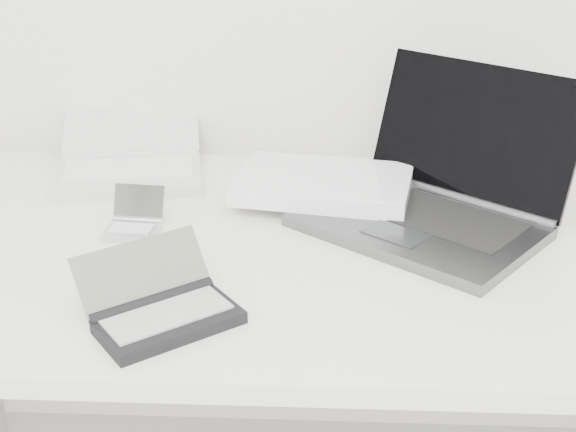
{
  "coord_description": "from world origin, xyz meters",
  "views": [
    {
      "loc": [
        0.02,
        0.37,
        1.31
      ],
      "look_at": [
        -0.03,
        1.51,
        0.79
      ],
      "focal_mm": 50.0,
      "sensor_mm": 36.0,
      "label": 1
    }
  ],
  "objects_px": {
    "netbook_open_white": "(130,161)",
    "desk": "(307,265)",
    "palmtop_charcoal": "(162,309)",
    "laptop_large": "(389,192)"
  },
  "relations": [
    {
      "from": "netbook_open_white",
      "to": "desk",
      "type": "bearing_deg",
      "value": -48.63
    },
    {
      "from": "desk",
      "to": "palmtop_charcoal",
      "type": "bearing_deg",
      "value": -126.32
    },
    {
      "from": "laptop_large",
      "to": "netbook_open_white",
      "type": "relative_size",
      "value": 1.54
    },
    {
      "from": "desk",
      "to": "netbook_open_white",
      "type": "distance_m",
      "value": 0.47
    },
    {
      "from": "desk",
      "to": "netbook_open_white",
      "type": "xyz_separation_m",
      "value": [
        -0.36,
        0.29,
        0.07
      ]
    },
    {
      "from": "laptop_large",
      "to": "netbook_open_white",
      "type": "bearing_deg",
      "value": -161.85
    },
    {
      "from": "laptop_large",
      "to": "netbook_open_white",
      "type": "distance_m",
      "value": 0.53
    },
    {
      "from": "laptop_large",
      "to": "palmtop_charcoal",
      "type": "distance_m",
      "value": 0.5
    },
    {
      "from": "desk",
      "to": "laptop_large",
      "type": "xyz_separation_m",
      "value": [
        0.14,
        0.11,
        0.09
      ]
    },
    {
      "from": "desk",
      "to": "netbook_open_white",
      "type": "relative_size",
      "value": 4.08
    }
  ]
}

